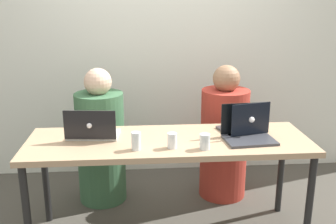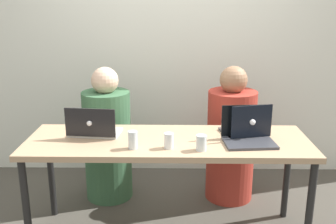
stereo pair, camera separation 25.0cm
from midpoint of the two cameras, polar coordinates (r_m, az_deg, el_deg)
name	(u,v)px [view 1 (the left image)]	position (r m, az deg, el deg)	size (l,w,h in m)	color
back_wall	(158,37)	(3.82, -3.31, 10.77)	(5.13, 0.10, 2.69)	silver
desk	(169,148)	(2.77, -2.49, -5.33)	(1.97, 0.64, 0.76)	tan
person_on_left	(101,143)	(3.42, -11.79, -4.50)	(0.42, 0.42, 1.16)	#376240
person_on_right	(224,139)	(3.44, 6.05, -4.00)	(0.44, 0.44, 1.17)	#A53226
laptop_back_left	(93,131)	(2.83, -13.41, -2.79)	(0.38, 0.27, 0.22)	silver
laptop_back_right	(244,126)	(2.87, 8.58, -2.10)	(0.35, 0.32, 0.25)	#38373C
laptop_front_right	(247,132)	(2.76, 8.94, -2.93)	(0.36, 0.29, 0.24)	#36383F
water_glass_center	(172,142)	(2.57, -2.18, -4.36)	(0.06, 0.06, 0.10)	white
water_glass_left	(136,142)	(2.56, -7.45, -4.42)	(0.06, 0.06, 0.12)	silver
water_glass_right	(205,143)	(2.56, 2.57, -4.51)	(0.07, 0.07, 0.10)	silver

